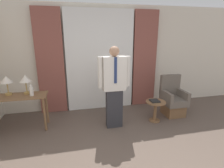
{
  "coord_description": "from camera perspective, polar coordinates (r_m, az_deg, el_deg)",
  "views": [
    {
      "loc": [
        -0.7,
        -1.51,
        1.96
      ],
      "look_at": [
        0.03,
        1.74,
        1.02
      ],
      "focal_mm": 28.0,
      "sensor_mm": 36.0,
      "label": 1
    }
  ],
  "objects": [
    {
      "name": "wall_back",
      "position": [
        4.7,
        -4.11,
        8.35
      ],
      "size": [
        10.0,
        0.06,
        2.7
      ],
      "color": "silver",
      "rests_on": "ground_plane"
    },
    {
      "name": "curtain_sheer_center",
      "position": [
        4.58,
        -3.85,
        7.4
      ],
      "size": [
        1.74,
        0.06,
        2.58
      ],
      "color": "white",
      "rests_on": "ground_plane"
    },
    {
      "name": "curtain_drape_left",
      "position": [
        4.56,
        -19.48,
        6.5
      ],
      "size": [
        0.65,
        0.06,
        2.58
      ],
      "color": "brown",
      "rests_on": "ground_plane"
    },
    {
      "name": "curtain_drape_right",
      "position": [
        4.92,
        10.64,
        7.76
      ],
      "size": [
        0.65,
        0.06,
        2.58
      ],
      "color": "brown",
      "rests_on": "ground_plane"
    },
    {
      "name": "desk",
      "position": [
        4.11,
        -28.4,
        -5.13
      ],
      "size": [
        1.17,
        0.47,
        0.76
      ],
      "color": "brown",
      "rests_on": "ground_plane"
    },
    {
      "name": "table_lamp_left",
      "position": [
        4.13,
        -31.22,
        0.94
      ],
      "size": [
        0.23,
        0.23,
        0.4
      ],
      "color": "tan",
      "rests_on": "desk"
    },
    {
      "name": "table_lamp_right",
      "position": [
        4.03,
        -26.44,
        1.27
      ],
      "size": [
        0.23,
        0.23,
        0.4
      ],
      "color": "tan",
      "rests_on": "desk"
    },
    {
      "name": "bottle_near_edge",
      "position": [
        3.91,
        -24.83,
        -2.04
      ],
      "size": [
        0.08,
        0.08,
        0.25
      ],
      "color": "silver",
      "rests_on": "desk"
    },
    {
      "name": "person",
      "position": [
        3.64,
        0.72,
        -0.37
      ],
      "size": [
        0.68,
        0.22,
        1.74
      ],
      "color": "#2D2D33",
      "rests_on": "ground_plane"
    },
    {
      "name": "armchair",
      "position": [
        4.66,
        19.23,
        -5.13
      ],
      "size": [
        0.52,
        0.57,
        0.99
      ],
      "color": "brown",
      "rests_on": "ground_plane"
    },
    {
      "name": "side_table",
      "position": [
        4.19,
        13.98,
        -7.5
      ],
      "size": [
        0.45,
        0.45,
        0.49
      ],
      "color": "brown",
      "rests_on": "ground_plane"
    },
    {
      "name": "book",
      "position": [
        4.12,
        13.75,
        -5.35
      ],
      "size": [
        0.19,
        0.21,
        0.03
      ],
      "color": "black",
      "rests_on": "side_table"
    }
  ]
}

